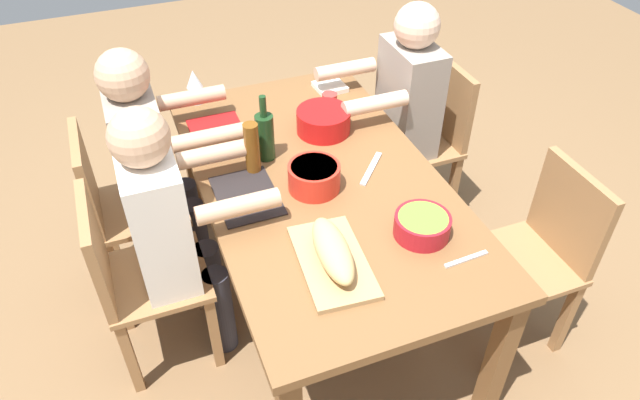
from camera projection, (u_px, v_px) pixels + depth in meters
name	position (u px, v px, depth m)	size (l,w,h in m)	color
ground_plane	(320.00, 300.00, 2.83)	(8.00, 8.00, 0.00)	brown
dining_table	(320.00, 196.00, 2.41)	(1.67, 0.93, 0.74)	brown
chair_near_left	(120.00, 204.00, 2.63)	(0.40, 0.40, 0.85)	#9E7044
diner_near_left	(152.00, 156.00, 2.54)	(0.41, 0.53, 1.20)	#2D2D38
chair_far_left	(429.00, 134.00, 3.06)	(0.40, 0.40, 0.85)	#9E7044
diner_far_left	(401.00, 104.00, 2.87)	(0.41, 0.53, 1.20)	#2D2D38
chair_far_right	(539.00, 250.00, 2.40)	(0.40, 0.40, 0.85)	#9E7044
chair_near_center	(133.00, 275.00, 2.30)	(0.40, 0.40, 0.85)	#9E7044
diner_near_center	(171.00, 223.00, 2.21)	(0.41, 0.53, 1.20)	#2D2D38
serving_bowl_fruit	(314.00, 175.00, 2.27)	(0.20, 0.20, 0.11)	red
serving_bowl_salad	(422.00, 225.00, 2.07)	(0.20, 0.20, 0.08)	#B21923
serving_bowl_greens	(323.00, 120.00, 2.58)	(0.24, 0.24, 0.10)	red
cutting_board	(333.00, 262.00, 1.98)	(0.40, 0.22, 0.02)	tan
bread_loaf	(333.00, 250.00, 1.95)	(0.32, 0.11, 0.09)	tan
wine_bottle	(265.00, 136.00, 2.39)	(0.08, 0.08, 0.29)	#193819
beer_bottle	(252.00, 148.00, 2.32)	(0.06, 0.06, 0.22)	brown
wine_glass	(194.00, 80.00, 2.73)	(0.08, 0.08, 0.17)	silver
placemat_near_left	(219.00, 134.00, 2.59)	(0.32, 0.23, 0.01)	maroon
cup_far_left	(330.00, 103.00, 2.71)	(0.07, 0.07, 0.09)	red
fork_far_right	(466.00, 259.00, 2.00)	(0.02, 0.17, 0.01)	silver
placemat_near_center	(247.00, 196.00, 2.26)	(0.32, 0.23, 0.01)	black
carving_knife	(371.00, 168.00, 2.40)	(0.23, 0.02, 0.01)	silver
napkin_stack	(330.00, 87.00, 2.89)	(0.14, 0.14, 0.02)	white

